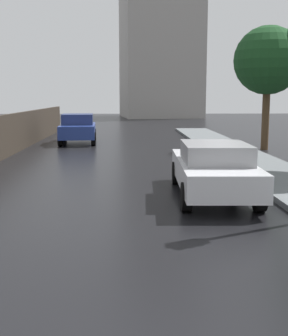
{
  "coord_description": "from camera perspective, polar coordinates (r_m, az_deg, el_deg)",
  "views": [
    {
      "loc": [
        0.62,
        -2.36,
        2.45
      ],
      "look_at": [
        0.93,
        6.56,
        1.02
      ],
      "focal_mm": 48.55,
      "sensor_mm": 36.0,
      "label": 1
    }
  ],
  "objects": [
    {
      "name": "car_blue_near_kerb",
      "position": [
        23.77,
        -8.3,
        4.95
      ],
      "size": [
        2.02,
        4.01,
        1.51
      ],
      "rotation": [
        0.0,
        0.0,
        3.2
      ],
      "color": "navy",
      "rests_on": "ground"
    },
    {
      "name": "car_white_mid_road",
      "position": [
        11.14,
        8.69,
        -0.04
      ],
      "size": [
        1.9,
        4.62,
        1.34
      ],
      "rotation": [
        0.0,
        0.0,
        -0.03
      ],
      "color": "silver",
      "rests_on": "ground"
    },
    {
      "name": "street_tree_mid",
      "position": [
        21.47,
        15.29,
        12.84
      ],
      "size": [
        3.04,
        3.04,
        5.52
      ],
      "color": "#4C3823",
      "rests_on": "ground"
    },
    {
      "name": "distant_tower",
      "position": [
        53.86,
        2.0,
        19.66
      ],
      "size": [
        9.34,
        10.53,
        30.44
      ],
      "color": "#9E9993",
      "rests_on": "ground"
    }
  ]
}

